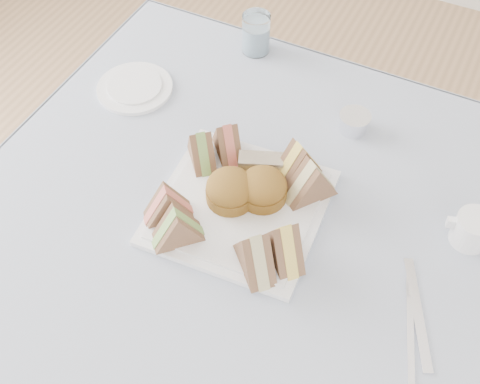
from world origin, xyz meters
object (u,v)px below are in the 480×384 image
at_px(table, 241,322).
at_px(creamer_jug, 473,230).
at_px(serving_plate, 240,207).
at_px(water_glass, 256,33).

relative_size(table, creamer_jug, 13.45).
bearing_deg(serving_plate, creamer_jug, 13.04).
xyz_separation_m(table, serving_plate, (-0.02, 0.04, 0.38)).
height_order(table, creamer_jug, creamer_jug).
bearing_deg(serving_plate, table, -65.84).
xyz_separation_m(serving_plate, water_glass, (-0.17, 0.42, 0.04)).
bearing_deg(water_glass, table, -67.47).
height_order(table, water_glass, water_glass).
xyz_separation_m(table, water_glass, (-0.19, 0.45, 0.42)).
bearing_deg(creamer_jug, table, -173.33).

